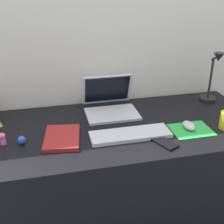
{
  "coord_description": "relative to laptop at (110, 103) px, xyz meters",
  "views": [
    {
      "loc": [
        -0.3,
        -1.37,
        1.5
      ],
      "look_at": [
        0.02,
        0.0,
        0.83
      ],
      "focal_mm": 47.8,
      "sensor_mm": 36.0,
      "label": 1
    }
  ],
  "objects": [
    {
      "name": "notebook_pad",
      "position": [
        -0.31,
        -0.27,
        -0.04
      ],
      "size": [
        0.2,
        0.26,
        0.02
      ],
      "primitive_type": "cube",
      "rotation": [
        0.0,
        0.0,
        -0.14
      ],
      "color": "maroon",
      "rests_on": "desk"
    },
    {
      "name": "keyboard",
      "position": [
        0.03,
        -0.32,
        -0.04
      ],
      "size": [
        0.41,
        0.13,
        0.02
      ],
      "primitive_type": "cube",
      "color": "silver",
      "rests_on": "desk"
    },
    {
      "name": "desk_lamp",
      "position": [
        0.66,
        -0.0,
        0.1
      ],
      "size": [
        0.11,
        0.14,
        0.32
      ],
      "color": "black",
      "rests_on": "desk"
    },
    {
      "name": "laptop",
      "position": [
        0.0,
        0.0,
        0.0
      ],
      "size": [
        0.3,
        0.28,
        0.21
      ],
      "color": "silver",
      "rests_on": "desk"
    },
    {
      "name": "toy_figurine_pink",
      "position": [
        -0.59,
        -0.25,
        -0.02
      ],
      "size": [
        0.03,
        0.03,
        0.06
      ],
      "color": "pink",
      "rests_on": "desk"
    },
    {
      "name": "cell_phone",
      "position": [
        0.18,
        -0.43,
        -0.05
      ],
      "size": [
        0.11,
        0.14,
        0.01
      ],
      "primitive_type": "cube",
      "rotation": [
        0.0,
        0.0,
        0.45
      ],
      "color": "black",
      "rests_on": "desk"
    },
    {
      "name": "desk",
      "position": [
        -0.06,
        -0.2,
        -0.42
      ],
      "size": [
        1.71,
        0.7,
        0.74
      ],
      "primitive_type": "cube",
      "color": "black",
      "rests_on": "ground_plane"
    },
    {
      "name": "mousepad",
      "position": [
        0.36,
        -0.33,
        -0.05
      ],
      "size": [
        0.21,
        0.17,
        0.0
      ],
      "primitive_type": "cube",
      "color": "green",
      "rests_on": "desk"
    },
    {
      "name": "back_wall",
      "position": [
        -0.06,
        0.18,
        0.03
      ],
      "size": [
        2.91,
        0.05,
        1.65
      ],
      "primitive_type": "cube",
      "color": "silver",
      "rests_on": "ground_plane"
    },
    {
      "name": "toy_figurine_blue",
      "position": [
        -0.5,
        -0.27,
        -0.03
      ],
      "size": [
        0.04,
        0.04,
        0.04
      ],
      "primitive_type": "ellipsoid",
      "color": "blue",
      "rests_on": "desk"
    },
    {
      "name": "mouse",
      "position": [
        0.36,
        -0.32,
        -0.03
      ],
      "size": [
        0.06,
        0.1,
        0.03
      ],
      "primitive_type": "ellipsoid",
      "color": "silver",
      "rests_on": "mousepad"
    }
  ]
}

